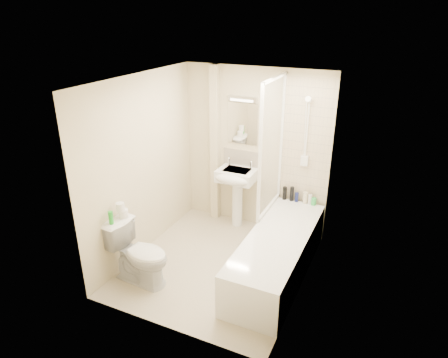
% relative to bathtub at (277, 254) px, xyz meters
% --- Properties ---
extents(floor, '(2.50, 2.50, 0.00)m').
position_rel_bathtub_xyz_m(floor, '(-0.75, -0.14, -0.29)').
color(floor, beige).
rests_on(floor, ground).
extents(wall_back, '(2.20, 0.02, 2.40)m').
position_rel_bathtub_xyz_m(wall_back, '(-0.75, 1.11, 0.91)').
color(wall_back, beige).
rests_on(wall_back, ground).
extents(wall_left, '(0.02, 2.50, 2.40)m').
position_rel_bathtub_xyz_m(wall_left, '(-1.85, -0.14, 0.91)').
color(wall_left, beige).
rests_on(wall_left, ground).
extents(wall_right, '(0.02, 2.50, 2.40)m').
position_rel_bathtub_xyz_m(wall_right, '(0.35, -0.14, 0.91)').
color(wall_right, beige).
rests_on(wall_right, ground).
extents(ceiling, '(2.20, 2.50, 0.02)m').
position_rel_bathtub_xyz_m(ceiling, '(-0.75, -0.14, 2.11)').
color(ceiling, white).
rests_on(ceiling, wall_back).
extents(tile_back, '(0.70, 0.01, 1.75)m').
position_rel_bathtub_xyz_m(tile_back, '(0.00, 1.10, 1.14)').
color(tile_back, beige).
rests_on(tile_back, wall_back).
extents(tile_right, '(0.01, 2.10, 1.75)m').
position_rel_bathtub_xyz_m(tile_right, '(0.34, 0.00, 1.14)').
color(tile_right, beige).
rests_on(tile_right, wall_right).
extents(pipe_boxing, '(0.12, 0.12, 2.40)m').
position_rel_bathtub_xyz_m(pipe_boxing, '(-1.37, 1.05, 0.91)').
color(pipe_boxing, beige).
rests_on(pipe_boxing, ground).
extents(splashback, '(0.60, 0.02, 0.30)m').
position_rel_bathtub_xyz_m(splashback, '(-0.95, 1.10, 0.74)').
color(splashback, beige).
rests_on(splashback, wall_back).
extents(mirror, '(0.46, 0.01, 0.60)m').
position_rel_bathtub_xyz_m(mirror, '(-0.95, 1.10, 1.29)').
color(mirror, white).
rests_on(mirror, wall_back).
extents(strip_light, '(0.42, 0.07, 0.07)m').
position_rel_bathtub_xyz_m(strip_light, '(-0.95, 1.08, 1.66)').
color(strip_light, silver).
rests_on(strip_light, wall_back).
extents(bathtub, '(0.70, 2.10, 0.55)m').
position_rel_bathtub_xyz_m(bathtub, '(0.00, 0.00, 0.00)').
color(bathtub, white).
rests_on(bathtub, ground).
extents(shower_screen, '(0.04, 0.92, 1.80)m').
position_rel_bathtub_xyz_m(shower_screen, '(-0.35, 0.66, 1.16)').
color(shower_screen, white).
rests_on(shower_screen, bathtub).
extents(shower_fixture, '(0.10, 0.16, 0.99)m').
position_rel_bathtub_xyz_m(shower_fixture, '(-0.00, 1.06, 1.26)').
color(shower_fixture, white).
rests_on(shower_fixture, wall_back).
extents(pedestal_sink, '(0.55, 0.50, 1.06)m').
position_rel_bathtub_xyz_m(pedestal_sink, '(-0.95, 0.88, 0.46)').
color(pedestal_sink, white).
rests_on(pedestal_sink, ground).
extents(bottle_black_a, '(0.06, 0.06, 0.19)m').
position_rel_bathtub_xyz_m(bottle_black_a, '(-0.24, 1.02, 0.36)').
color(bottle_black_a, black).
rests_on(bottle_black_a, bathtub).
extents(bottle_black_b, '(0.06, 0.06, 0.21)m').
position_rel_bathtub_xyz_m(bottle_black_b, '(-0.13, 1.02, 0.37)').
color(bottle_black_b, black).
rests_on(bottle_black_b, bathtub).
extents(bottle_blue, '(0.05, 0.05, 0.14)m').
position_rel_bathtub_xyz_m(bottle_blue, '(-0.06, 1.02, 0.33)').
color(bottle_blue, '#131A54').
rests_on(bottle_blue, bathtub).
extents(bottle_cream, '(0.07, 0.07, 0.17)m').
position_rel_bathtub_xyz_m(bottle_cream, '(0.07, 1.02, 0.35)').
color(bottle_cream, beige).
rests_on(bottle_cream, bathtub).
extents(bottle_white_b, '(0.06, 0.06, 0.14)m').
position_rel_bathtub_xyz_m(bottle_white_b, '(0.14, 1.02, 0.33)').
color(bottle_white_b, silver).
rests_on(bottle_white_b, bathtub).
extents(bottle_green, '(0.07, 0.07, 0.10)m').
position_rel_bathtub_xyz_m(bottle_green, '(0.19, 1.02, 0.31)').
color(bottle_green, green).
rests_on(bottle_green, bathtub).
extents(toilet, '(0.55, 0.83, 0.78)m').
position_rel_bathtub_xyz_m(toilet, '(-1.47, -0.83, 0.10)').
color(toilet, white).
rests_on(toilet, ground).
extents(toilet_roll_lower, '(0.12, 0.12, 0.10)m').
position_rel_bathtub_xyz_m(toilet_roll_lower, '(-1.74, -0.73, 0.54)').
color(toilet_roll_lower, white).
rests_on(toilet_roll_lower, toilet).
extents(toilet_roll_upper, '(0.10, 0.10, 0.11)m').
position_rel_bathtub_xyz_m(toilet_roll_upper, '(-1.73, -0.78, 0.65)').
color(toilet_roll_upper, white).
rests_on(toilet_roll_upper, toilet_roll_lower).
extents(green_bottle, '(0.05, 0.05, 0.16)m').
position_rel_bathtub_xyz_m(green_bottle, '(-1.76, -0.93, 0.57)').
color(green_bottle, green).
rests_on(green_bottle, toilet).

